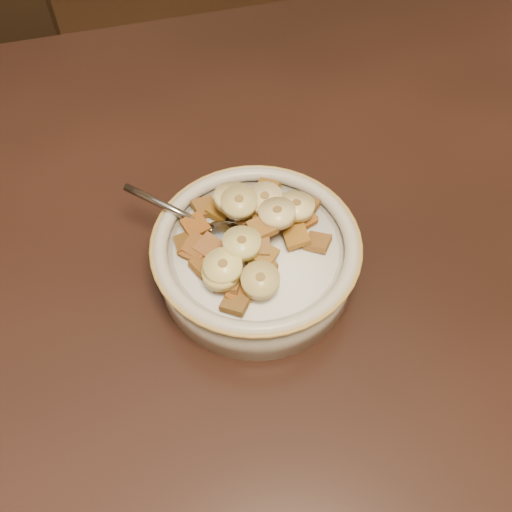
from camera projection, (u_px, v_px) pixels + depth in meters
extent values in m
cube|color=black|center=(13.00, 366.00, 0.49)|extent=(1.41, 0.92, 0.04)
cylinder|color=#AEACA8|center=(256.00, 262.00, 0.50)|extent=(0.17, 0.17, 0.04)
cylinder|color=white|center=(256.00, 248.00, 0.49)|extent=(0.14, 0.14, 0.00)
ellipsoid|color=gray|center=(227.00, 235.00, 0.49)|extent=(0.05, 0.05, 0.01)
cube|color=brown|center=(205.00, 207.00, 0.51)|extent=(0.02, 0.02, 0.01)
cube|color=brown|center=(209.00, 247.00, 0.48)|extent=(0.03, 0.03, 0.01)
cube|color=brown|center=(266.00, 224.00, 0.48)|extent=(0.02, 0.02, 0.01)
cube|color=brown|center=(303.00, 218.00, 0.50)|extent=(0.03, 0.03, 0.01)
cube|color=brown|center=(197.00, 247.00, 0.48)|extent=(0.03, 0.03, 0.01)
cube|color=brown|center=(257.00, 245.00, 0.46)|extent=(0.03, 0.02, 0.01)
cube|color=brown|center=(302.00, 218.00, 0.50)|extent=(0.03, 0.03, 0.01)
cube|color=brown|center=(271.00, 210.00, 0.50)|extent=(0.03, 0.03, 0.01)
cube|color=brown|center=(205.00, 266.00, 0.47)|extent=(0.03, 0.03, 0.01)
cube|color=#8B5C1D|center=(261.00, 264.00, 0.46)|extent=(0.02, 0.03, 0.01)
cube|color=brown|center=(220.00, 211.00, 0.50)|extent=(0.03, 0.03, 0.01)
cube|color=brown|center=(244.00, 214.00, 0.49)|extent=(0.03, 0.03, 0.01)
cube|color=brown|center=(306.00, 206.00, 0.51)|extent=(0.03, 0.03, 0.01)
cube|color=brown|center=(248.00, 213.00, 0.49)|extent=(0.02, 0.02, 0.01)
cube|color=#8D5D22|center=(296.00, 236.00, 0.48)|extent=(0.02, 0.02, 0.01)
cube|color=brown|center=(261.00, 200.00, 0.51)|extent=(0.02, 0.02, 0.01)
cube|color=brown|center=(236.00, 302.00, 0.45)|extent=(0.03, 0.03, 0.01)
cube|color=brown|center=(195.00, 225.00, 0.49)|extent=(0.03, 0.03, 0.01)
cube|color=brown|center=(228.00, 283.00, 0.46)|extent=(0.03, 0.03, 0.01)
cube|color=brown|center=(241.00, 293.00, 0.45)|extent=(0.03, 0.03, 0.01)
cube|color=brown|center=(285.00, 217.00, 0.49)|extent=(0.03, 0.03, 0.01)
cube|color=brown|center=(276.00, 205.00, 0.51)|extent=(0.02, 0.02, 0.01)
cube|color=brown|center=(187.00, 242.00, 0.48)|extent=(0.02, 0.02, 0.01)
cube|color=#964E1F|center=(284.00, 204.00, 0.51)|extent=(0.03, 0.03, 0.01)
cube|color=brown|center=(247.00, 203.00, 0.50)|extent=(0.03, 0.03, 0.01)
cube|color=brown|center=(293.00, 212.00, 0.50)|extent=(0.03, 0.03, 0.01)
cube|color=#92592A|center=(193.00, 250.00, 0.48)|extent=(0.03, 0.03, 0.01)
cube|color=brown|center=(266.00, 189.00, 0.52)|extent=(0.03, 0.03, 0.01)
cube|color=brown|center=(318.00, 242.00, 0.49)|extent=(0.03, 0.03, 0.01)
cube|color=brown|center=(262.00, 227.00, 0.47)|extent=(0.02, 0.02, 0.01)
cube|color=olive|center=(263.00, 254.00, 0.46)|extent=(0.03, 0.03, 0.01)
cylinder|color=#EBD970|center=(221.00, 273.00, 0.45)|extent=(0.04, 0.04, 0.01)
cylinder|color=#FAE6A2|center=(265.00, 199.00, 0.49)|extent=(0.04, 0.04, 0.02)
cylinder|color=#FAEB90|center=(223.00, 267.00, 0.45)|extent=(0.04, 0.04, 0.01)
cylinder|color=#E8D17F|center=(236.00, 199.00, 0.49)|extent=(0.04, 0.04, 0.01)
cylinder|color=#FCE887|center=(296.00, 206.00, 0.49)|extent=(0.04, 0.04, 0.01)
cylinder|color=#F8DF8A|center=(232.00, 198.00, 0.49)|extent=(0.04, 0.04, 0.01)
cylinder|color=#F8EB94|center=(242.00, 243.00, 0.46)|extent=(0.04, 0.04, 0.01)
cylinder|color=beige|center=(277.00, 213.00, 0.47)|extent=(0.04, 0.04, 0.01)
cylinder|color=#DECC86|center=(239.00, 202.00, 0.48)|extent=(0.04, 0.04, 0.01)
cylinder|color=tan|center=(260.00, 280.00, 0.45)|extent=(0.04, 0.04, 0.01)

